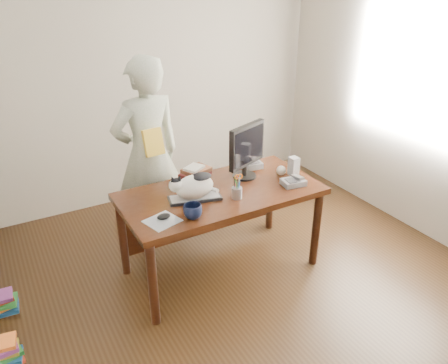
% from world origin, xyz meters
% --- Properties ---
extents(room, '(4.50, 4.50, 4.50)m').
position_xyz_m(room, '(0.00, 0.00, 1.35)').
color(room, black).
rests_on(room, ground).
extents(desk, '(1.60, 0.80, 0.75)m').
position_xyz_m(desk, '(0.00, 0.68, 0.60)').
color(desk, black).
rests_on(desk, ground).
extents(keyboard, '(0.43, 0.24, 0.02)m').
position_xyz_m(keyboard, '(-0.24, 0.58, 0.76)').
color(keyboard, black).
rests_on(keyboard, desk).
extents(cat, '(0.40, 0.26, 0.22)m').
position_xyz_m(cat, '(-0.26, 0.58, 0.87)').
color(cat, white).
rests_on(cat, keyboard).
extents(monitor, '(0.40, 0.26, 0.47)m').
position_xyz_m(monitor, '(0.31, 0.72, 1.01)').
color(monitor, black).
rests_on(monitor, desk).
extents(pen_cup, '(0.09, 0.09, 0.20)m').
position_xyz_m(pen_cup, '(0.05, 0.43, 0.81)').
color(pen_cup, gray).
rests_on(pen_cup, desk).
extents(mousepad, '(0.27, 0.25, 0.00)m').
position_xyz_m(mousepad, '(-0.59, 0.39, 0.75)').
color(mousepad, '#B0B7BD').
rests_on(mousepad, desk).
extents(mouse, '(0.11, 0.09, 0.04)m').
position_xyz_m(mouse, '(-0.57, 0.41, 0.77)').
color(mouse, black).
rests_on(mouse, mousepad).
extents(coffee_mug, '(0.19, 0.19, 0.11)m').
position_xyz_m(coffee_mug, '(-0.38, 0.33, 0.80)').
color(coffee_mug, black).
rests_on(coffee_mug, desk).
extents(phone, '(0.20, 0.16, 0.08)m').
position_xyz_m(phone, '(0.57, 0.40, 0.78)').
color(phone, slate).
rests_on(phone, desk).
extents(speaker, '(0.07, 0.08, 0.16)m').
position_xyz_m(speaker, '(0.69, 0.56, 0.83)').
color(speaker, '#AEAEB1').
rests_on(speaker, desk).
extents(baseball, '(0.08, 0.08, 0.08)m').
position_xyz_m(baseball, '(0.60, 0.61, 0.79)').
color(baseball, silver).
rests_on(baseball, desk).
extents(book_stack, '(0.30, 0.27, 0.09)m').
position_xyz_m(book_stack, '(-0.05, 0.95, 0.79)').
color(book_stack, '#4A1413').
rests_on(book_stack, desk).
extents(calculator, '(0.17, 0.21, 0.06)m').
position_xyz_m(calculator, '(0.48, 0.89, 0.78)').
color(calculator, slate).
rests_on(calculator, desk).
extents(person, '(0.68, 0.48, 1.74)m').
position_xyz_m(person, '(-0.34, 1.31, 0.87)').
color(person, silver).
rests_on(person, ground).
extents(held_book, '(0.17, 0.11, 0.23)m').
position_xyz_m(held_book, '(-0.34, 1.14, 1.05)').
color(held_book, gold).
rests_on(held_book, person).
extents(book_pile_a, '(0.27, 0.22, 0.18)m').
position_xyz_m(book_pile_a, '(-1.75, 0.40, 0.09)').
color(book_pile_a, '#A92C18').
rests_on(book_pile_a, ground).
extents(book_pile_b, '(0.26, 0.20, 0.15)m').
position_xyz_m(book_pile_b, '(-1.72, 0.95, 0.07)').
color(book_pile_b, '#164B89').
rests_on(book_pile_b, ground).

